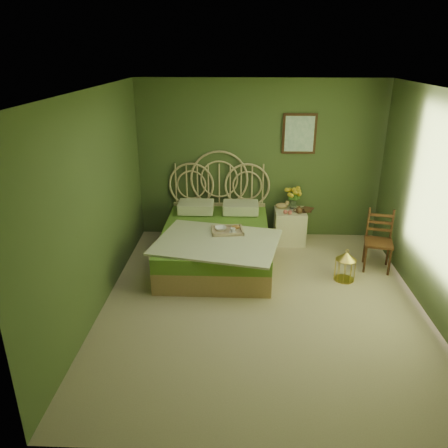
{
  "coord_description": "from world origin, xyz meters",
  "views": [
    {
      "loc": [
        -0.29,
        -4.8,
        3.0
      ],
      "look_at": [
        -0.53,
        1.0,
        0.67
      ],
      "focal_mm": 35.0,
      "sensor_mm": 36.0,
      "label": 1
    }
  ],
  "objects_px": {
    "bed": "(216,241)",
    "nightstand": "(290,222)",
    "chair": "(378,236)",
    "birdcage": "(345,266)"
  },
  "relations": [
    {
      "from": "chair",
      "to": "birdcage",
      "type": "relative_size",
      "value": 2.06
    },
    {
      "from": "chair",
      "to": "nightstand",
      "type": "bearing_deg",
      "value": 156.45
    },
    {
      "from": "bed",
      "to": "chair",
      "type": "distance_m",
      "value": 2.37
    },
    {
      "from": "chair",
      "to": "birdcage",
      "type": "height_order",
      "value": "chair"
    },
    {
      "from": "bed",
      "to": "birdcage",
      "type": "relative_size",
      "value": 5.54
    },
    {
      "from": "nightstand",
      "to": "bed",
      "type": "bearing_deg",
      "value": -147.97
    },
    {
      "from": "nightstand",
      "to": "chair",
      "type": "height_order",
      "value": "nightstand"
    },
    {
      "from": "chair",
      "to": "birdcage",
      "type": "xyz_separation_m",
      "value": [
        -0.53,
        -0.43,
        -0.28
      ]
    },
    {
      "from": "nightstand",
      "to": "chair",
      "type": "relative_size",
      "value": 1.12
    },
    {
      "from": "bed",
      "to": "nightstand",
      "type": "height_order",
      "value": "bed"
    }
  ]
}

